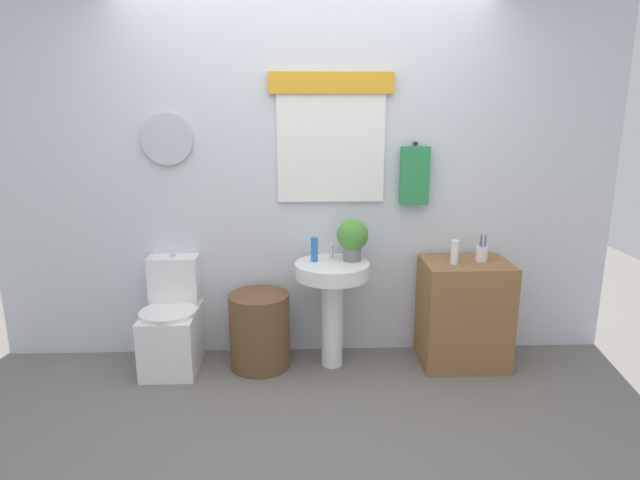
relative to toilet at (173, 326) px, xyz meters
name	(u,v)px	position (x,y,z in m)	size (l,w,h in m)	color
ground_plane	(311,436)	(0.94, -0.88, -0.30)	(8.00, 8.00, 0.00)	slate
back_wall	(307,175)	(0.94, 0.26, 1.01)	(4.40, 0.18, 2.60)	silver
toilet	(173,326)	(0.00, 0.00, 0.00)	(0.38, 0.51, 0.78)	white
laundry_hamper	(260,330)	(0.60, -0.03, -0.03)	(0.42, 0.42, 0.53)	brown
pedestal_sink	(332,289)	(1.11, -0.03, 0.27)	(0.51, 0.51, 0.75)	white
faucet	(331,251)	(1.11, 0.09, 0.50)	(0.03, 0.03, 0.10)	silver
wooden_cabinet	(464,313)	(2.03, -0.03, 0.08)	(0.59, 0.44, 0.74)	olive
soap_bottle	(314,249)	(0.99, 0.02, 0.53)	(0.05, 0.05, 0.17)	#2D6BB7
potted_plant	(352,237)	(1.25, 0.03, 0.61)	(0.22, 0.22, 0.29)	slate
lotion_bottle	(455,252)	(1.93, -0.07, 0.53)	(0.05, 0.05, 0.16)	white
toothbrush_cup	(482,253)	(2.13, -0.01, 0.50)	(0.08, 0.08, 0.19)	silver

